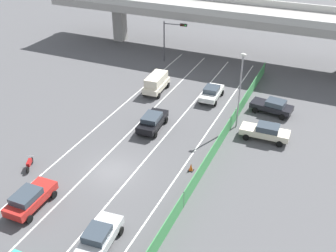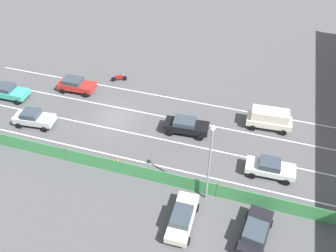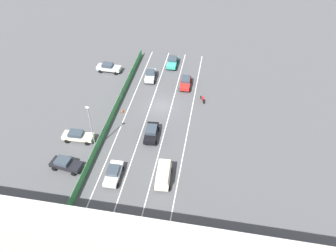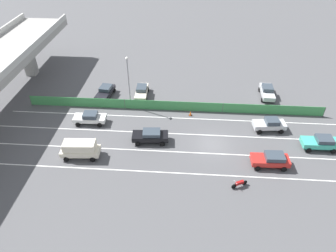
# 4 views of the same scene
# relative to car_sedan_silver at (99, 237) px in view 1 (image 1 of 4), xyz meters

# --- Properties ---
(ground_plane) EXTENTS (300.00, 300.00, 0.00)m
(ground_plane) POSITION_rel_car_sedan_silver_xyz_m (-3.56, 7.68, -0.91)
(ground_plane) COLOR #4C4C4F
(lane_line_left_edge) EXTENTS (0.14, 46.67, 0.01)m
(lane_line_left_edge) POSITION_rel_car_sedan_silver_xyz_m (-8.92, 13.02, -0.91)
(lane_line_left_edge) COLOR silver
(lane_line_left_edge) RESTS_ON ground
(lane_line_mid_left) EXTENTS (0.14, 46.67, 0.01)m
(lane_line_mid_left) POSITION_rel_car_sedan_silver_xyz_m (-5.35, 13.02, -0.91)
(lane_line_mid_left) COLOR silver
(lane_line_mid_left) RESTS_ON ground
(lane_line_mid_right) EXTENTS (0.14, 46.67, 0.01)m
(lane_line_mid_right) POSITION_rel_car_sedan_silver_xyz_m (-1.78, 13.02, -0.91)
(lane_line_mid_right) COLOR silver
(lane_line_mid_right) RESTS_ON ground
(lane_line_right_edge) EXTENTS (0.14, 46.67, 0.01)m
(lane_line_right_edge) POSITION_rel_car_sedan_silver_xyz_m (1.79, 13.02, -0.91)
(lane_line_right_edge) COLOR silver
(lane_line_right_edge) RESTS_ON ground
(elevated_overpass) EXTENTS (52.71, 8.30, 7.62)m
(elevated_overpass) POSITION_rel_car_sedan_silver_xyz_m (-3.56, 38.35, 5.13)
(elevated_overpass) COLOR gray
(elevated_overpass) RESTS_ON ground
(green_fence) EXTENTS (0.10, 42.77, 1.52)m
(green_fence) POSITION_rel_car_sedan_silver_xyz_m (3.73, 13.02, -0.16)
(green_fence) COLOR #3D8E4C
(green_fence) RESTS_ON ground
(car_sedan_silver) EXTENTS (2.32, 4.36, 1.70)m
(car_sedan_silver) POSITION_rel_car_sedan_silver_xyz_m (0.00, 0.00, 0.00)
(car_sedan_silver) COLOR #B7BABC
(car_sedan_silver) RESTS_ON ground
(car_hatchback_white) EXTENTS (2.12, 4.42, 1.60)m
(car_hatchback_white) POSITION_rel_car_sedan_silver_xyz_m (-0.19, 24.20, -0.04)
(car_hatchback_white) COLOR silver
(car_hatchback_white) RESTS_ON ground
(car_van_cream) EXTENTS (2.29, 4.66, 2.13)m
(car_van_cream) POSITION_rel_car_sedan_silver_xyz_m (-6.93, 23.47, 0.30)
(car_van_cream) COLOR beige
(car_van_cream) RESTS_ON ground
(car_sedan_black) EXTENTS (2.29, 4.63, 1.62)m
(car_sedan_black) POSITION_rel_car_sedan_silver_xyz_m (-3.56, 15.49, 0.00)
(car_sedan_black) COLOR black
(car_sedan_black) RESTS_ON ground
(car_sedan_red) EXTENTS (2.13, 4.36, 1.65)m
(car_sedan_red) POSITION_rel_car_sedan_silver_xyz_m (-6.91, 1.18, 0.01)
(car_sedan_red) COLOR red
(car_sedan_red) RESTS_ON ground
(motorcycle) EXTENTS (1.00, 1.79, 0.93)m
(motorcycle) POSITION_rel_car_sedan_silver_xyz_m (-10.44, 5.10, -0.46)
(motorcycle) COLOR black
(motorcycle) RESTS_ON ground
(parked_sedan_cream) EXTENTS (4.73, 2.04, 1.63)m
(parked_sedan_cream) POSITION_rel_car_sedan_silver_xyz_m (7.31, 18.15, -0.02)
(parked_sedan_cream) COLOR beige
(parked_sedan_cream) RESTS_ON ground
(parked_sedan_dark) EXTENTS (4.61, 2.51, 1.58)m
(parked_sedan_dark) POSITION_rel_car_sedan_silver_xyz_m (6.88, 23.76, -0.04)
(parked_sedan_dark) COLOR black
(parked_sedan_dark) RESTS_ON ground
(traffic_light) EXTENTS (3.27, 0.69, 5.69)m
(traffic_light) POSITION_rel_car_sedan_silver_xyz_m (-9.13, 33.08, 3.09)
(traffic_light) COLOR #47474C
(traffic_light) RESTS_ON ground
(street_lamp) EXTENTS (0.60, 0.36, 7.94)m
(street_lamp) POSITION_rel_car_sedan_silver_xyz_m (4.13, 19.36, 3.84)
(street_lamp) COLOR gray
(street_lamp) RESTS_ON ground
(traffic_cone) EXTENTS (0.47, 0.47, 0.74)m
(traffic_cone) POSITION_rel_car_sedan_silver_xyz_m (2.57, 10.52, -0.57)
(traffic_cone) COLOR orange
(traffic_cone) RESTS_ON ground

